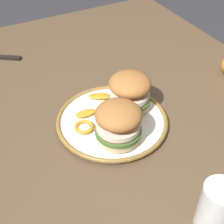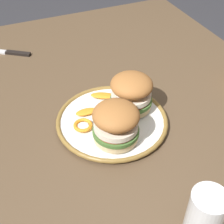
# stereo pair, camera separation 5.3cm
# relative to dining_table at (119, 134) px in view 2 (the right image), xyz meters

# --- Properties ---
(dining_table) EXTENTS (1.34, 1.06, 0.75)m
(dining_table) POSITION_rel_dining_table_xyz_m (0.00, 0.00, 0.00)
(dining_table) COLOR brown
(dining_table) RESTS_ON ground
(dinner_plate) EXTENTS (0.30, 0.30, 0.02)m
(dinner_plate) POSITION_rel_dining_table_xyz_m (0.03, -0.04, 0.10)
(dinner_plate) COLOR white
(dinner_plate) RESTS_ON dining_table
(sandwich_half_left) EXTENTS (0.16, 0.16, 0.10)m
(sandwich_half_left) POSITION_rel_dining_table_xyz_m (0.01, 0.03, 0.16)
(sandwich_half_left) COLOR beige
(sandwich_half_left) RESTS_ON dinner_plate
(sandwich_half_right) EXTENTS (0.16, 0.16, 0.10)m
(sandwich_half_right) POSITION_rel_dining_table_xyz_m (0.10, -0.06, 0.16)
(sandwich_half_right) COLOR beige
(sandwich_half_right) RESTS_ON dinner_plate
(orange_peel_curled) EXTENTS (0.07, 0.07, 0.01)m
(orange_peel_curled) POSITION_rel_dining_table_xyz_m (0.03, -0.12, 0.11)
(orange_peel_curled) COLOR orange
(orange_peel_curled) RESTS_ON dinner_plate
(orange_peel_strip_long) EXTENTS (0.03, 0.06, 0.01)m
(orange_peel_strip_long) POSITION_rel_dining_table_xyz_m (-0.01, -0.09, 0.11)
(orange_peel_strip_long) COLOR orange
(orange_peel_strip_long) RESTS_ON dinner_plate
(orange_peel_strip_short) EXTENTS (0.06, 0.08, 0.01)m
(orange_peel_strip_short) POSITION_rel_dining_table_xyz_m (-0.06, -0.02, 0.11)
(orange_peel_strip_short) COLOR orange
(orange_peel_strip_short) RESTS_ON dinner_plate
(drinking_glass) EXTENTS (0.07, 0.07, 0.11)m
(drinking_glass) POSITION_rel_dining_table_xyz_m (0.39, -0.00, 0.14)
(drinking_glass) COLOR white
(drinking_glass) RESTS_ON dining_table
(table_knife) EXTENTS (0.14, 0.19, 0.01)m
(table_knife) POSITION_rel_dining_table_xyz_m (-0.45, -0.24, 0.09)
(table_knife) COLOR silver
(table_knife) RESTS_ON dining_table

